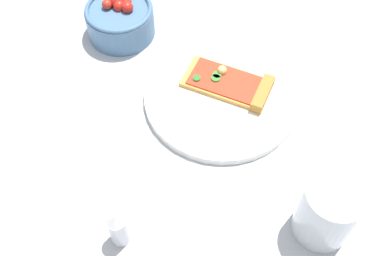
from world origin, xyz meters
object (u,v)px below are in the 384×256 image
plate (221,97)px  pizza_slice_main (233,84)px  pepper_shaker (118,228)px  soda_glass (327,212)px  salad_bowl (120,19)px

plate → pizza_slice_main: pizza_slice_main is taller
pepper_shaker → soda_glass: bearing=-5.9°
plate → soda_glass: 0.27m
pizza_slice_main → salad_bowl: salad_bowl is taller
pizza_slice_main → pepper_shaker: bearing=-131.9°
plate → soda_glass: bearing=-69.5°
pizza_slice_main → soda_glass: bearing=-74.8°
plate → pizza_slice_main: bearing=30.6°
plate → soda_glass: (0.10, -0.25, 0.04)m
plate → salad_bowl: size_ratio=2.09×
plate → salad_bowl: (-0.16, 0.19, 0.03)m
plate → pizza_slice_main: 0.03m
pizza_slice_main → plate: bearing=-149.4°
plate → pepper_shaker: bearing=-130.4°
soda_glass → pepper_shaker: size_ratio=1.46×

